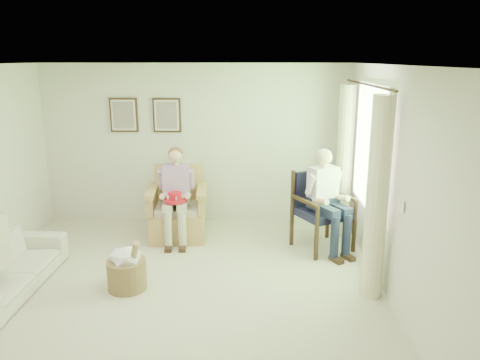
% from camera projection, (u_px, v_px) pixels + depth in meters
% --- Properties ---
extents(floor, '(5.50, 5.50, 0.00)m').
position_uv_depth(floor, '(169.00, 299.00, 5.34)').
color(floor, '#C0B69B').
rests_on(floor, ground).
extents(back_wall, '(5.00, 0.04, 2.60)m').
position_uv_depth(back_wall, '(196.00, 144.00, 7.67)').
color(back_wall, silver).
rests_on(back_wall, ground).
extents(front_wall, '(5.00, 0.04, 2.60)m').
position_uv_depth(front_wall, '(63.00, 339.00, 2.35)').
color(front_wall, silver).
rests_on(front_wall, ground).
extents(right_wall, '(0.04, 5.50, 2.60)m').
position_uv_depth(right_wall, '(399.00, 192.00, 4.94)').
color(right_wall, silver).
rests_on(right_wall, ground).
extents(ceiling, '(5.00, 5.50, 0.02)m').
position_uv_depth(ceiling, '(159.00, 65.00, 4.68)').
color(ceiling, white).
rests_on(ceiling, back_wall).
extents(window, '(0.13, 2.50, 1.63)m').
position_uv_depth(window, '(371.00, 145.00, 6.03)').
color(window, '#2D6B23').
rests_on(window, right_wall).
extents(curtain_left, '(0.34, 0.34, 2.30)m').
position_uv_depth(curtain_left, '(377.00, 199.00, 5.19)').
color(curtain_left, beige).
rests_on(curtain_left, ground).
extents(curtain_right, '(0.34, 0.34, 2.30)m').
position_uv_depth(curtain_right, '(344.00, 162.00, 7.09)').
color(curtain_right, beige).
rests_on(curtain_right, ground).
extents(framed_print_left, '(0.45, 0.05, 0.55)m').
position_uv_depth(framed_print_left, '(124.00, 115.00, 7.54)').
color(framed_print_left, '#382114').
rests_on(framed_print_left, back_wall).
extents(framed_print_right, '(0.45, 0.05, 0.55)m').
position_uv_depth(framed_print_right, '(167.00, 115.00, 7.52)').
color(framed_print_right, '#382114').
rests_on(framed_print_right, back_wall).
extents(wicker_armchair, '(0.85, 0.84, 1.09)m').
position_uv_depth(wicker_armchair, '(178.00, 215.00, 7.15)').
color(wicker_armchair, tan).
rests_on(wicker_armchair, ground).
extents(wood_armchair, '(0.71, 0.67, 1.09)m').
position_uv_depth(wood_armchair, '(322.00, 207.00, 6.73)').
color(wood_armchair, black).
rests_on(wood_armchair, ground).
extents(sofa, '(1.92, 0.75, 0.56)m').
position_uv_depth(sofa, '(4.00, 269.00, 5.46)').
color(sofa, '#EDE6CC').
rests_on(sofa, ground).
extents(person_wicker, '(0.40, 0.62, 1.37)m').
position_uv_depth(person_wicker, '(176.00, 188.00, 6.90)').
color(person_wicker, '#BEB499').
rests_on(person_wicker, ground).
extents(person_dark, '(0.40, 0.63, 1.43)m').
position_uv_depth(person_dark, '(325.00, 193.00, 6.49)').
color(person_dark, '#1B203C').
rests_on(person_dark, ground).
extents(red_hat, '(0.32, 0.32, 0.14)m').
position_uv_depth(red_hat, '(175.00, 198.00, 6.72)').
color(red_hat, red).
rests_on(red_hat, person_wicker).
extents(hatbox, '(0.55, 0.55, 0.68)m').
position_uv_depth(hatbox, '(127.00, 268.00, 5.53)').
color(hatbox, tan).
rests_on(hatbox, ground).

